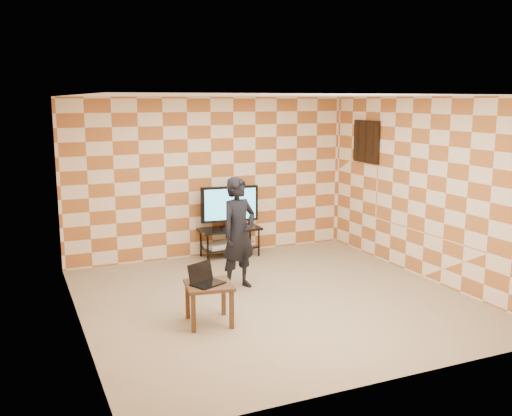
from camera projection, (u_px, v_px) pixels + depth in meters
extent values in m
plane|color=tan|center=(274.00, 299.00, 7.71)|extent=(5.00, 5.00, 0.00)
cube|color=beige|center=(211.00, 177.00, 9.71)|extent=(5.00, 0.02, 2.70)
cube|color=beige|center=(392.00, 244.00, 5.20)|extent=(5.00, 0.02, 2.70)
cube|color=beige|center=(76.00, 216.00, 6.47)|extent=(0.02, 5.00, 2.70)
cube|color=beige|center=(427.00, 189.00, 8.44)|extent=(0.02, 5.00, 2.70)
cube|color=white|center=(275.00, 96.00, 7.20)|extent=(5.00, 5.00, 0.02)
cube|color=black|center=(366.00, 142.00, 9.71)|extent=(0.04, 0.72, 0.72)
cube|color=black|center=(366.00, 142.00, 9.71)|extent=(0.04, 0.03, 0.68)
cube|color=black|center=(366.00, 142.00, 9.71)|extent=(0.04, 0.68, 0.03)
cube|color=black|center=(230.00, 229.00, 9.72)|extent=(1.05, 0.47, 0.04)
cube|color=black|center=(230.00, 247.00, 9.78)|extent=(0.94, 0.42, 0.03)
cylinder|color=black|center=(208.00, 247.00, 9.42)|extent=(0.03, 0.03, 0.50)
cylinder|color=black|center=(201.00, 242.00, 9.76)|extent=(0.03, 0.03, 0.50)
cylinder|color=black|center=(259.00, 242.00, 9.78)|extent=(0.03, 0.03, 0.50)
cylinder|color=black|center=(250.00, 237.00, 10.12)|extent=(0.03, 0.03, 0.50)
cube|color=black|center=(230.00, 227.00, 9.72)|extent=(0.31, 0.22, 0.03)
cube|color=black|center=(230.00, 224.00, 9.71)|extent=(0.08, 0.06, 0.08)
cube|color=black|center=(229.00, 204.00, 9.64)|extent=(0.99, 0.17, 0.61)
cube|color=#389AC0|center=(230.00, 204.00, 9.61)|extent=(0.88, 0.10, 0.52)
cube|color=silver|center=(219.00, 246.00, 9.71)|extent=(0.49, 0.39, 0.07)
cube|color=silver|center=(249.00, 243.00, 9.91)|extent=(0.21, 0.16, 0.05)
cube|color=#3B2718|center=(209.00, 285.00, 6.78)|extent=(0.61, 0.61, 0.04)
cube|color=#3B2718|center=(193.00, 314.00, 6.56)|extent=(0.06, 0.06, 0.46)
cube|color=#3B2718|center=(188.00, 300.00, 6.98)|extent=(0.06, 0.06, 0.46)
cube|color=#3B2718|center=(232.00, 310.00, 6.67)|extent=(0.06, 0.06, 0.46)
cube|color=#3B2718|center=(224.00, 297.00, 7.10)|extent=(0.06, 0.06, 0.46)
cube|color=black|center=(208.00, 284.00, 6.74)|extent=(0.44, 0.39, 0.02)
cube|color=black|center=(200.00, 272.00, 6.80)|extent=(0.36, 0.21, 0.23)
imported|color=black|center=(239.00, 234.00, 8.02)|extent=(0.68, 0.56, 1.60)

